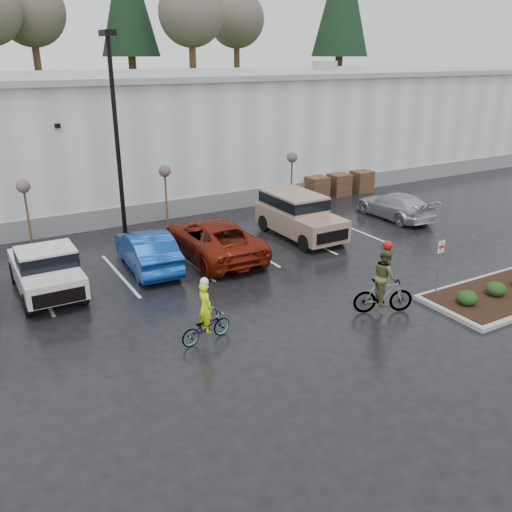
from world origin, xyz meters
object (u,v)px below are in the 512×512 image
car_far_silver (395,206)px  cyclist_olive (384,287)px  pallet_stack_a (316,188)px  sapling_west (24,190)px  sapling_east (292,160)px  suv_tan (300,217)px  pickup_white (44,266)px  sapling_mid (165,174)px  fire_lane_sign (440,261)px  lamppost (115,118)px  car_blue (147,250)px  car_red (213,238)px  pallet_stack_c (361,181)px  pallet_stack_b (339,184)px  cyclist_hivis (206,321)px

car_far_silver → cyclist_olive: 11.75m
pallet_stack_a → cyclist_olive: bearing=-117.6°
sapling_west → sapling_east: (14.00, 0.00, 0.00)m
sapling_east → suv_tan: bearing=-118.9°
sapling_west → suv_tan: size_ratio=0.63×
sapling_west → pickup_white: size_ratio=0.62×
sapling_west → pickup_white: bearing=-93.1°
car_far_silver → suv_tan: bearing=1.9°
sapling_mid → suv_tan: (4.95, -4.63, -1.70)m
fire_lane_sign → cyclist_olive: bearing=178.3°
lamppost → sapling_east: bearing=5.7°
lamppost → car_blue: (-0.24, -3.82, -4.89)m
fire_lane_sign → car_far_silver: size_ratio=0.47×
car_red → car_far_silver: size_ratio=1.28×
pallet_stack_c → car_far_silver: (-2.33, -5.47, 0.01)m
sapling_east → car_red: sapling_east is taller
pickup_white → suv_tan: (11.73, 0.50, 0.05)m
sapling_mid → car_red: size_ratio=0.53×
suv_tan → cyclist_olive: (-2.13, -8.09, -0.11)m
car_red → suv_tan: 4.78m
pallet_stack_b → pickup_white: (-18.48, -6.13, 0.30)m
sapling_west → car_red: 8.53m
car_far_silver → cyclist_olive: (-8.36, -8.25, 0.24)m
car_blue → car_far_silver: (13.91, 0.34, -0.10)m
lamppost → pallet_stack_c: (16.00, 2.00, -5.01)m
car_blue → car_red: size_ratio=0.79×
sapling_mid → fire_lane_sign: 13.92m
pallet_stack_b → pallet_stack_c: 1.80m
cyclist_hivis → pallet_stack_c: bearing=-62.0°
suv_tan → cyclist_hivis: bearing=-140.0°
car_red → pallet_stack_a: bearing=-146.9°
lamppost → pickup_white: 7.59m
sapling_mid → pallet_stack_b: bearing=4.9°
lamppost → car_blue: lamppost is taller
pickup_white → cyclist_hivis: cyclist_hivis is taller
pallet_stack_a → pickup_white: size_ratio=0.26×
pallet_stack_c → pickup_white: bearing=-163.2°
sapling_mid → pallet_stack_c: sapling_mid is taller
lamppost → cyclist_hivis: lamppost is taller
sapling_west → car_far_silver: size_ratio=0.68×
sapling_mid → pallet_stack_a: (10.00, 1.00, -2.05)m
pallet_stack_b → pickup_white: 19.48m
lamppost → sapling_east: (10.00, 1.00, -2.96)m
sapling_mid → fire_lane_sign: bearing=-67.5°
pallet_stack_a → cyclist_olive: 15.50m
pallet_stack_a → fire_lane_sign: (-4.70, -13.80, 0.73)m
sapling_west → sapling_mid: 6.50m
sapling_east → sapling_mid: bearing=180.0°
pallet_stack_a → pickup_white: pickup_white is taller
pallet_stack_c → car_blue: 17.25m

